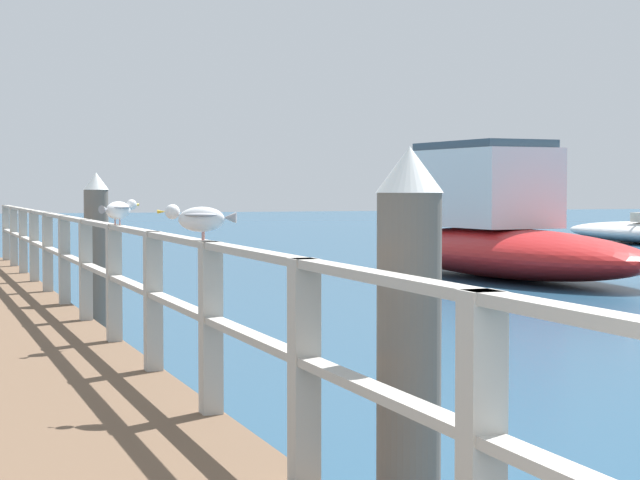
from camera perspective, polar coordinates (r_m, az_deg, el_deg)
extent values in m
cube|color=#B2ADA3|center=(3.56, 8.14, -10.62)|extent=(0.12, 0.12, 1.01)
cube|color=#B2ADA3|center=(5.06, -0.81, -6.64)|extent=(0.12, 0.12, 1.01)
cube|color=#B2ADA3|center=(6.63, -5.54, -4.43)|extent=(0.12, 0.12, 1.01)
cube|color=#B2ADA3|center=(8.23, -8.43, -3.07)|extent=(0.12, 0.12, 1.01)
cube|color=#B2ADA3|center=(9.86, -10.36, -2.14)|extent=(0.12, 0.12, 1.01)
cube|color=#B2ADA3|center=(11.49, -11.75, -1.48)|extent=(0.12, 0.12, 1.01)
cube|color=#B2ADA3|center=(13.13, -12.79, -0.98)|extent=(0.12, 0.12, 1.01)
cube|color=#B2ADA3|center=(14.77, -13.59, -0.59)|extent=(0.12, 0.12, 1.01)
cube|color=#B2ADA3|center=(16.42, -14.24, -0.28)|extent=(0.12, 0.12, 1.01)
cube|color=#B2ADA3|center=(18.07, -14.77, -0.03)|extent=(0.12, 0.12, 1.01)
cube|color=#B2ADA3|center=(19.72, -15.21, 0.18)|extent=(0.12, 0.12, 1.01)
cube|color=#B2ADA3|center=(21.37, -15.58, 0.36)|extent=(0.12, 0.12, 1.01)
cube|color=#B2ADA3|center=(11.47, -11.77, 0.93)|extent=(0.10, 19.89, 0.04)
cube|color=#B2ADA3|center=(11.49, -11.75, -1.23)|extent=(0.10, 19.89, 0.04)
cylinder|color=#6B6056|center=(4.94, 4.50, -7.84)|extent=(0.28, 0.28, 1.76)
cone|color=white|center=(4.86, 4.55, 3.58)|extent=(0.29, 0.29, 0.20)
cylinder|color=#6B6056|center=(13.30, -11.22, -1.28)|extent=(0.28, 0.28, 1.76)
cone|color=white|center=(13.27, -11.25, 2.94)|extent=(0.29, 0.29, 0.20)
ellipsoid|color=white|center=(6.78, -6.01, 1.05)|extent=(0.31, 0.23, 0.15)
sphere|color=white|center=(6.81, -7.47, 1.42)|extent=(0.09, 0.09, 0.09)
cone|color=gold|center=(6.82, -8.00, 1.42)|extent=(0.06, 0.04, 0.02)
cone|color=#939399|center=(6.76, -4.58, 1.13)|extent=(0.10, 0.10, 0.07)
ellipsoid|color=#939399|center=(6.78, -6.01, 1.27)|extent=(0.27, 0.25, 0.04)
cylinder|color=tan|center=(6.76, -5.95, 0.19)|extent=(0.01, 0.01, 0.05)
cylinder|color=tan|center=(6.81, -5.89, 0.21)|extent=(0.01, 0.01, 0.05)
ellipsoid|color=white|center=(9.59, -10.16, 1.48)|extent=(0.30, 0.28, 0.15)
sphere|color=white|center=(9.73, -9.50, 1.77)|extent=(0.09, 0.09, 0.09)
cone|color=gold|center=(9.78, -9.26, 1.78)|extent=(0.05, 0.05, 0.02)
cone|color=#939399|center=(9.46, -10.82, 1.52)|extent=(0.11, 0.11, 0.07)
ellipsoid|color=#939399|center=(9.59, -10.16, 1.64)|extent=(0.28, 0.28, 0.04)
cylinder|color=tan|center=(9.61, -10.31, 0.89)|extent=(0.01, 0.01, 0.05)
cylinder|color=tan|center=(9.57, -10.08, 0.88)|extent=(0.01, 0.01, 0.05)
ellipsoid|color=red|center=(22.71, 9.33, -0.63)|extent=(3.40, 8.41, 0.99)
cube|color=white|center=(23.36, 8.22, 2.61)|extent=(2.01, 3.42, 1.58)
cube|color=#334756|center=(23.37, 8.23, 4.74)|extent=(1.87, 3.08, 0.16)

